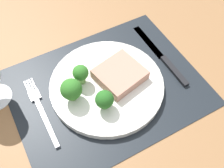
{
  "coord_description": "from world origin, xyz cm",
  "views": [
    {
      "loc": [
        -15.64,
        -31.24,
        52.38
      ],
      "look_at": [
        0.96,
        -0.81,
        1.9
      ],
      "focal_mm": 42.37,
      "sensor_mm": 36.0,
      "label": 1
    }
  ],
  "objects_px": {
    "plate": "(107,85)",
    "fork": "(41,110)",
    "knife": "(164,59)",
    "steak": "(119,73)"
  },
  "relations": [
    {
      "from": "plate",
      "to": "fork",
      "type": "relative_size",
      "value": 1.39
    },
    {
      "from": "plate",
      "to": "knife",
      "type": "distance_m",
      "value": 0.17
    },
    {
      "from": "steak",
      "to": "fork",
      "type": "height_order",
      "value": "steak"
    },
    {
      "from": "plate",
      "to": "steak",
      "type": "xyz_separation_m",
      "value": [
        0.03,
        0.0,
        0.02
      ]
    },
    {
      "from": "fork",
      "to": "knife",
      "type": "height_order",
      "value": "knife"
    },
    {
      "from": "steak",
      "to": "knife",
      "type": "distance_m",
      "value": 0.14
    },
    {
      "from": "fork",
      "to": "knife",
      "type": "distance_m",
      "value": 0.33
    },
    {
      "from": "fork",
      "to": "knife",
      "type": "bearing_deg",
      "value": -4.59
    },
    {
      "from": "fork",
      "to": "plate",
      "type": "bearing_deg",
      "value": -8.15
    },
    {
      "from": "plate",
      "to": "fork",
      "type": "xyz_separation_m",
      "value": [
        -0.16,
        0.01,
        -0.01
      ]
    }
  ]
}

